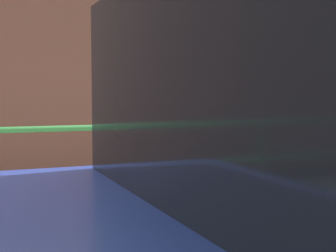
# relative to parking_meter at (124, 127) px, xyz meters

# --- Properties ---
(parking_meter) EXTENTS (0.19, 0.20, 1.49)m
(parking_meter) POSITION_rel_parking_meter_xyz_m (0.00, 0.00, 0.00)
(parking_meter) COLOR slate
(parking_meter) RESTS_ON sidewalk_curb
(pedestrian_at_meter) EXTENTS (0.60, 0.62, 1.61)m
(pedestrian_at_meter) POSITION_rel_parking_meter_xyz_m (0.62, 0.11, -0.19)
(pedestrian_at_meter) COLOR black
(pedestrian_at_meter) RESTS_ON sidewalk_curb
(background_railing) EXTENTS (24.06, 0.06, 0.99)m
(background_railing) POSITION_rel_parking_meter_xyz_m (0.05, 1.88, -0.39)
(background_railing) COLOR #2D7A38
(background_railing) RESTS_ON sidewalk_curb
(backdrop_wall) EXTENTS (32.00, 0.50, 3.66)m
(backdrop_wall) POSITION_rel_parking_meter_xyz_m (0.05, 4.22, 0.59)
(backdrop_wall) COLOR brown
(backdrop_wall) RESTS_ON ground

